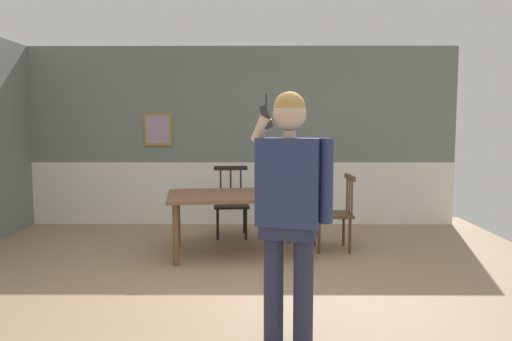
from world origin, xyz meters
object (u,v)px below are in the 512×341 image
chair_near_window (335,213)px  person_figure (290,199)px  chair_by_doorway (231,203)px  dining_table (238,200)px

chair_near_window → person_figure: 2.78m
chair_by_doorway → chair_near_window: bearing=146.0°
chair_near_window → chair_by_doorway: size_ratio=0.96×
chair_by_doorway → person_figure: (0.60, -3.36, 0.57)m
chair_near_window → chair_by_doorway: chair_by_doorway is taller
chair_by_doorway → person_figure: size_ratio=0.55×
dining_table → chair_near_window: bearing=8.0°
person_figure → chair_near_window: bearing=-90.0°
dining_table → chair_by_doorway: bearing=98.1°
dining_table → chair_by_doorway: chair_by_doorway is taller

